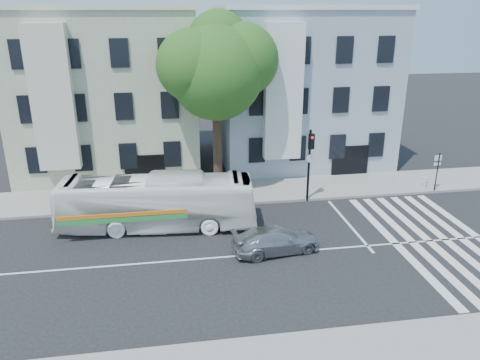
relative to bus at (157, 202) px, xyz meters
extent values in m
plane|color=black|center=(3.77, -3.75, -1.46)|extent=(120.00, 120.00, 0.00)
cube|color=gray|center=(3.77, 4.25, -1.38)|extent=(80.00, 4.00, 0.15)
cube|color=#A7AD91|center=(-3.23, 11.25, 4.04)|extent=(12.00, 10.00, 11.00)
cube|color=#9CA8BA|center=(10.77, 11.25, 4.04)|extent=(12.00, 10.00, 11.00)
cylinder|color=#2D2116|center=(3.77, 4.75, 1.14)|extent=(0.56, 0.56, 5.20)
sphere|color=#1E4B18|center=(3.77, 4.75, 6.04)|extent=(5.60, 5.60, 5.60)
sphere|color=#1E4B18|center=(5.37, 5.15, 6.74)|extent=(4.40, 4.40, 4.40)
sphere|color=#1E4B18|center=(2.37, 4.45, 6.54)|extent=(4.20, 4.20, 4.20)
sphere|color=#1E4B18|center=(4.07, 5.95, 7.74)|extent=(3.80, 3.80, 3.80)
sphere|color=#1E4B18|center=(3.17, 5.35, 5.04)|extent=(3.40, 3.40, 3.40)
imported|color=white|center=(0.00, 0.00, 0.00)|extent=(3.44, 10.63, 2.91)
imported|color=#AFB0B6|center=(5.63, -3.58, -0.84)|extent=(2.35, 4.48, 1.24)
cylinder|color=black|center=(8.96, 2.30, 0.78)|extent=(0.15, 0.15, 4.48)
cube|color=black|center=(8.96, 2.05, 2.38)|extent=(0.35, 0.30, 0.91)
sphere|color=red|center=(8.96, 1.92, 2.65)|extent=(0.17, 0.17, 0.17)
cylinder|color=white|center=(8.96, 2.15, 1.32)|extent=(0.46, 0.15, 0.47)
cylinder|color=beige|center=(17.03, 2.93, -1.01)|extent=(0.24, 0.24, 0.60)
sphere|color=beige|center=(17.03, 2.93, -0.68)|extent=(0.22, 0.22, 0.22)
cylinder|color=beige|center=(17.03, 2.93, -0.93)|extent=(0.42, 0.21, 0.14)
cylinder|color=black|center=(17.40, 2.35, -0.06)|extent=(0.07, 0.07, 2.50)
cube|color=white|center=(17.40, 2.45, 0.84)|extent=(0.45, 0.07, 0.35)
cube|color=white|center=(17.40, 2.45, 0.44)|extent=(0.45, 0.07, 0.18)
camera|label=1|loc=(0.79, -23.17, 9.65)|focal=35.00mm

